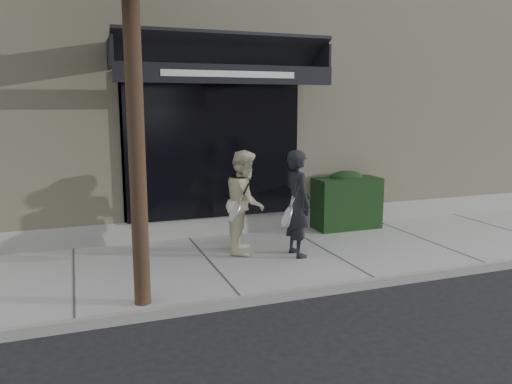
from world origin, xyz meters
name	(u,v)px	position (x,y,z in m)	size (l,w,h in m)	color
ground	(325,256)	(0.00, 0.00, 0.00)	(80.00, 80.00, 0.00)	black
sidewalk	(325,253)	(0.00, 0.00, 0.06)	(20.00, 3.00, 0.12)	#9E9E99
curb	(377,282)	(0.00, -1.55, 0.07)	(20.00, 0.10, 0.14)	gray
building_facade	(235,96)	(-0.01, 4.96, 2.74)	(14.30, 8.04, 5.64)	beige
hedge	(345,201)	(1.10, 1.25, 0.66)	(1.30, 0.70, 1.14)	black
pedestrian_front	(297,204)	(-0.59, -0.14, 0.98)	(0.68, 0.89, 1.71)	black
pedestrian_back	(245,202)	(-1.30, 0.37, 0.96)	(0.92, 1.01, 1.69)	beige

